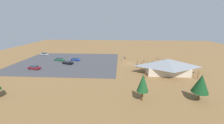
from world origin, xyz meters
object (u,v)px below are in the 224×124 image
Objects in this scene: bicycle_white_edge_south at (145,65)px; bicycle_purple_yard_left at (157,59)px; bicycle_teal_trailside at (153,61)px; visitor_at_bikes at (137,65)px; lot_sign at (123,57)px; car_black_near_entry at (68,62)px; car_silver_by_curb at (44,54)px; visitor_crossing_yard at (166,62)px; car_green_aisle_side at (59,59)px; car_maroon_end_stall at (34,67)px; pine_midwest at (201,84)px; bicycle_silver_by_bin at (143,64)px; trash_bin at (125,58)px; bike_pavilion at (168,65)px; car_blue_far_end at (75,59)px; bicycle_yellow_near_sign at (148,62)px; bicycle_orange_yard_front at (137,62)px; pine_far_west at (143,83)px; bicycle_black_front_row at (144,61)px; visitor_near_lot at (163,61)px; bicycle_red_lone_east at (169,61)px.

bicycle_purple_yard_left reaches higher than bicycle_white_edge_south.
visitor_at_bikes is (8.03, 8.19, 0.53)m from bicycle_teal_trailside.
lot_sign reaches higher than car_black_near_entry.
bicycle_purple_yard_left is at bearing 175.03° from car_silver_by_curb.
visitor_at_bikes is 1.03× the size of visitor_crossing_yard.
car_maroon_end_stall reaches higher than car_green_aisle_side.
pine_midwest is 3.65× the size of visitor_at_bikes.
bicycle_teal_trailside is 0.85× the size of bicycle_purple_yard_left.
bicycle_silver_by_bin is at bearing 174.31° from car_green_aisle_side.
bicycle_white_edge_south is at bearing 126.41° from trash_bin.
bike_pavilion reaches higher than car_blue_far_end.
bicycle_yellow_near_sign is 1.01× the size of bicycle_silver_by_bin.
bicycle_orange_yard_front is 41.36m from car_maroon_end_stall.
car_green_aisle_side is (30.39, 5.45, 0.27)m from trash_bin.
bicycle_purple_yard_left is (-8.20, -8.58, 0.02)m from bicycle_silver_by_bin.
bike_pavilion reaches higher than bicycle_teal_trailside.
lot_sign is at bearing 69.67° from trash_bin.
bike_pavilion is 12.64m from bicycle_silver_by_bin.
visitor_at_bikes is at bearing -93.97° from pine_far_west.
visitor_near_lot reaches higher than bicycle_black_front_row.
bike_pavilion is 9.79× the size of bicycle_yellow_near_sign.
bicycle_teal_trailside is at bearing 169.19° from lot_sign.
pine_midwest reaches higher than visitor_crossing_yard.
bicycle_black_front_row is 9.36m from visitor_at_bikes.
bicycle_white_edge_south reaches higher than bicycle_silver_by_bin.
car_green_aisle_side is at bearing -108.93° from car_maroon_end_stall.
trash_bin is 0.19× the size of car_blue_far_end.
bicycle_white_edge_south is (-5.22, -26.48, -3.92)m from pine_far_west.
trash_bin is 0.54× the size of bicycle_silver_by_bin.
bicycle_red_lone_east is (-20.37, 2.19, -1.04)m from lot_sign.
bicycle_black_front_row is 0.83× the size of visitor_near_lot.
pine_midwest is 3.86× the size of bicycle_red_lone_east.
pine_far_west reaches higher than car_blue_far_end.
trash_bin is at bearing -30.10° from bicycle_black_front_row.
bicycle_teal_trailside is 56.31m from car_silver_by_curb.
car_silver_by_curb is at bearing -11.89° from visitor_crossing_yard.
car_black_near_entry is 41.14m from visitor_near_lot.
bike_pavilion is at bearing 124.36° from bicycle_orange_yard_front.
visitor_crossing_yard is (-1.71, 7.59, 0.50)m from bicycle_purple_yard_left.
bicycle_silver_by_bin is at bearing 5.73° from visitor_crossing_yard.
car_black_near_entry is at bearing 76.12° from car_blue_far_end.
bicycle_silver_by_bin is at bearing 128.31° from trash_bin.
car_maroon_end_stall is (39.93, 10.77, 0.37)m from bicycle_orange_yard_front.
bicycle_yellow_near_sign is at bearing 177.54° from car_blue_far_end.
car_black_near_entry is at bearing 7.24° from bicycle_yellow_near_sign.
bicycle_black_front_row is 0.32× the size of car_silver_by_curb.
bicycle_red_lone_east is 1.09× the size of bicycle_black_front_row.
visitor_crossing_yard reaches higher than bicycle_red_lone_east.
bicycle_yellow_near_sign is (-11.14, 3.58, -1.02)m from lot_sign.
trash_bin reaches higher than bicycle_silver_by_bin.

